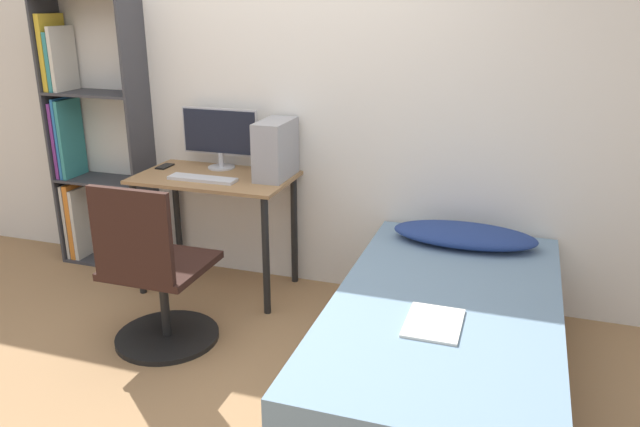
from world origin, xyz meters
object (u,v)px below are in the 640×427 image
bed (443,347)px  pc_tower (276,149)px  office_chair (156,285)px  keyboard (202,179)px  monitor (220,135)px  bookshelf (85,141)px

bed → pc_tower: size_ratio=5.58×
pc_tower → office_chair: bearing=-112.6°
bed → keyboard: (-1.60, 0.60, 0.54)m
office_chair → keyboard: size_ratio=2.20×
monitor → pc_tower: monitor is taller
bookshelf → keyboard: bookshelf is taller
keyboard → pc_tower: size_ratio=1.22×
bookshelf → pc_tower: bookshelf is taller
bookshelf → office_chair: bearing=-39.6°
bookshelf → keyboard: bearing=-13.9°
bookshelf → bed: (2.67, -0.86, -0.65)m
keyboard → pc_tower: 0.49m
monitor → bed: bearing=-29.2°
office_chair → bed: 1.56m
bed → keyboard: size_ratio=4.59×
bookshelf → bed: size_ratio=0.92×
keyboard → pc_tower: (0.41, 0.21, 0.17)m
office_chair → keyboard: bearing=94.1°
monitor → keyboard: size_ratio=1.22×
bookshelf → pc_tower: bearing=-2.1°
office_chair → keyboard: 0.78m
office_chair → monitor: (-0.07, 0.97, 0.63)m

